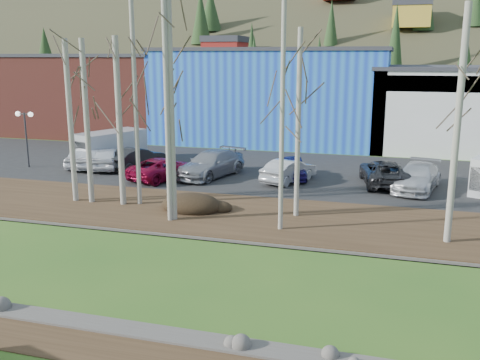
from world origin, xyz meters
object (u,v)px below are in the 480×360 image
(street_lamp, at_px, (25,124))
(car_5, at_px, (289,171))
(car_1, at_px, (137,158))
(car_7, at_px, (417,177))
(car_8, at_px, (95,157))
(car_6, at_px, (384,173))
(car_0, at_px, (84,156))
(car_3, at_px, (211,164))
(car_9, at_px, (109,158))
(car_4, at_px, (293,168))
(van_grey, at_px, (108,147))
(car_2, at_px, (163,168))

(street_lamp, distance_m, car_5, 18.22)
(car_1, distance_m, car_7, 18.11)
(street_lamp, distance_m, car_8, 5.22)
(car_6, xyz_separation_m, car_7, (1.83, -0.79, 0.02))
(car_0, xyz_separation_m, car_6, (19.93, 0.40, -0.02))
(car_0, distance_m, car_8, 0.90)
(street_lamp, xyz_separation_m, car_0, (3.70, 1.03, -2.25))
(car_3, xyz_separation_m, car_9, (-7.38, 0.36, -0.06))
(car_8, bearing_deg, car_0, -16.63)
(car_5, relative_size, car_6, 0.80)
(car_4, bearing_deg, car_7, -21.01)
(car_6, bearing_deg, car_4, -12.72)
(street_lamp, xyz_separation_m, car_8, (4.59, 1.03, -2.25))
(car_0, height_order, van_grey, van_grey)
(car_0, relative_size, car_9, 1.00)
(car_3, relative_size, car_7, 1.07)
(car_8, bearing_deg, car_5, 161.53)
(street_lamp, xyz_separation_m, car_6, (23.62, 1.43, -2.26))
(car_4, distance_m, car_8, 13.56)
(street_lamp, relative_size, car_2, 0.79)
(car_9, bearing_deg, car_5, 161.37)
(car_4, distance_m, car_9, 12.48)
(street_lamp, bearing_deg, car_9, 16.95)
(car_2, bearing_deg, car_9, -0.93)
(street_lamp, height_order, car_8, street_lamp)
(van_grey, bearing_deg, car_5, 11.69)
(street_lamp, distance_m, car_7, 25.56)
(car_1, relative_size, car_2, 0.90)
(car_0, xyz_separation_m, car_8, (0.90, 0.00, 0.00))
(car_3, relative_size, car_9, 1.26)
(car_0, bearing_deg, car_9, 163.37)
(street_lamp, relative_size, car_3, 0.69)
(street_lamp, height_order, car_3, street_lamp)
(car_2, bearing_deg, car_0, 4.93)
(car_6, bearing_deg, street_lamp, -7.04)
(car_1, height_order, car_6, car_6)
(car_2, bearing_deg, car_8, 2.71)
(car_5, height_order, van_grey, van_grey)
(car_1, relative_size, car_7, 0.84)
(car_0, distance_m, car_9, 1.98)
(car_1, relative_size, car_4, 1.09)
(car_5, distance_m, car_8, 13.48)
(car_2, relative_size, car_6, 0.92)
(van_grey, bearing_deg, car_7, 15.08)
(car_3, bearing_deg, van_grey, -178.39)
(car_1, bearing_deg, car_3, -169.20)
(car_4, height_order, car_7, car_7)
(car_5, xyz_separation_m, car_6, (5.56, 0.83, 0.04))
(car_0, xyz_separation_m, car_2, (6.78, -1.87, -0.08))
(car_3, bearing_deg, car_4, 26.57)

